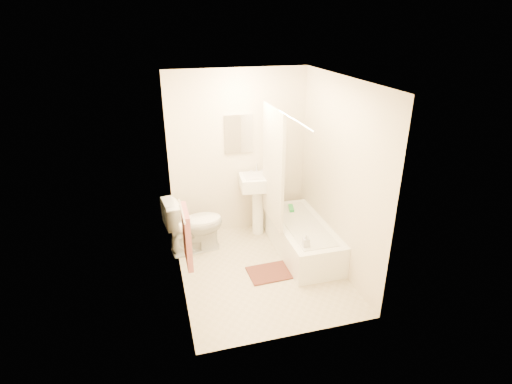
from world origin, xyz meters
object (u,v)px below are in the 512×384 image
object	(u,v)px
toilet	(194,224)
soap_bottle	(306,241)
sink	(258,203)
bathtub	(302,238)
bath_mat	(270,273)

from	to	relation	value
toilet	soap_bottle	xyz separation A→B (m)	(1.24, -1.00, 0.12)
toilet	sink	distance (m)	1.00
bathtub	soap_bottle	distance (m)	0.66
bathtub	bath_mat	size ratio (longest dim) A/B	2.78
sink	bathtub	distance (m)	0.84
bathtub	soap_bottle	xyz separation A→B (m)	(-0.18, -0.56, 0.30)
sink	bath_mat	bearing A→B (deg)	-91.71
toilet	soap_bottle	size ratio (longest dim) A/B	4.64
sink	bathtub	world-z (taller)	sink
bathtub	toilet	bearing A→B (deg)	162.90
sink	soap_bottle	xyz separation A→B (m)	(0.27, -1.21, 0.00)
toilet	bath_mat	xyz separation A→B (m)	(0.84, -0.83, -0.39)
bathtub	soap_bottle	size ratio (longest dim) A/B	8.73
toilet	bath_mat	distance (m)	1.24
toilet	bathtub	size ratio (longest dim) A/B	0.53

